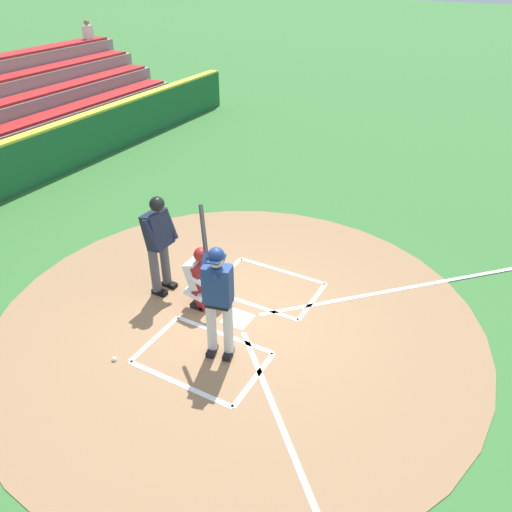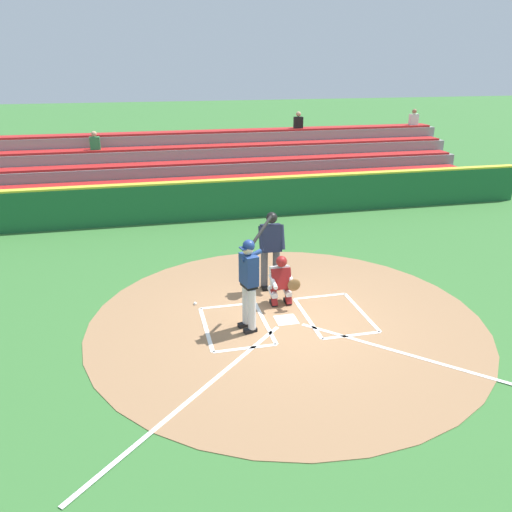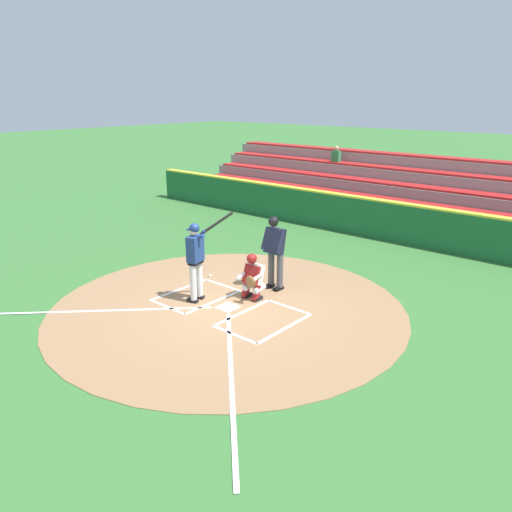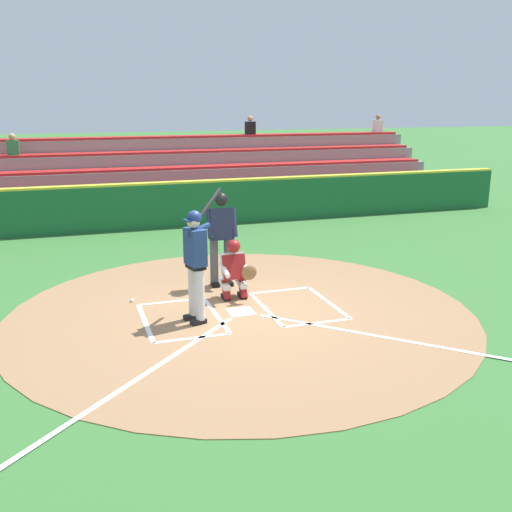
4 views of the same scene
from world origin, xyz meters
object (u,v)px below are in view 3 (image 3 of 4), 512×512
Objects in this scene: batter at (196,256)px; catcher at (253,276)px; baseball at (210,276)px; plate_umpire at (275,248)px.

batter is 1.88× the size of catcher.
baseball is (1.83, -0.38, -0.55)m from catcher.
plate_umpire is (0.02, -0.84, 0.49)m from catcher.
baseball is at bearing 14.21° from plate_umpire.
batter reaches higher than catcher.
catcher reaches higher than baseball.
baseball is at bearing -11.67° from catcher.
catcher is 1.95m from baseball.
catcher is 15.27× the size of baseball.
batter reaches higher than plate_umpire.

